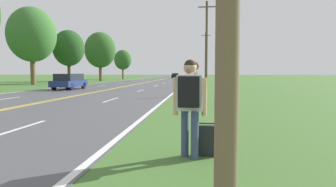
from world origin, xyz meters
TOP-DOWN VIEW (x-y plane):
  - hitchhiker_person at (8.13, 5.23)m, footprint 0.62×0.46m
  - suitcase at (8.45, 5.42)m, footprint 0.43×0.16m
  - traffic_sign at (8.02, 19.53)m, footprint 0.60×0.10m
  - utility_pole_midground at (9.11, 31.84)m, footprint 1.80×0.24m
  - utility_pole_far at (9.67, 60.92)m, footprint 1.80×0.24m
  - tree_left_verge at (-9.68, 53.35)m, footprint 5.64×5.64m
  - tree_behind_sign at (-10.61, 41.99)m, footprint 4.54×4.54m
  - tree_right_cluster at (-9.35, 68.47)m, footprint 4.00×4.00m
  - tree_far_back at (-12.82, 36.14)m, footprint 6.02×6.02m
  - car_dark_blue_hatchback_mid_near at (-3.72, 26.55)m, footprint 2.02×4.16m
  - car_black_sedan_mid_far at (1.95, 81.81)m, footprint 1.94×4.20m

SIDE VIEW (x-z plane):
  - suitcase at x=8.45m, z-range -0.02..0.62m
  - car_black_sedan_mid_far at x=1.95m, z-range 0.04..1.42m
  - car_dark_blue_hatchback_mid_near at x=-3.72m, z-range 0.05..1.52m
  - hitchhiker_person at x=8.13m, z-range 0.21..2.04m
  - traffic_sign at x=8.02m, z-range 0.57..2.87m
  - tree_right_cluster at x=-9.35m, z-range 1.10..7.93m
  - utility_pole_midground at x=9.11m, z-range 0.16..9.20m
  - utility_pole_far at x=9.67m, z-range 0.16..9.79m
  - tree_behind_sign at x=-10.61m, z-range 1.24..8.98m
  - tree_left_verge at x=-9.68m, z-range 1.20..10.15m
  - tree_far_back at x=-12.82m, z-range 1.44..11.30m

